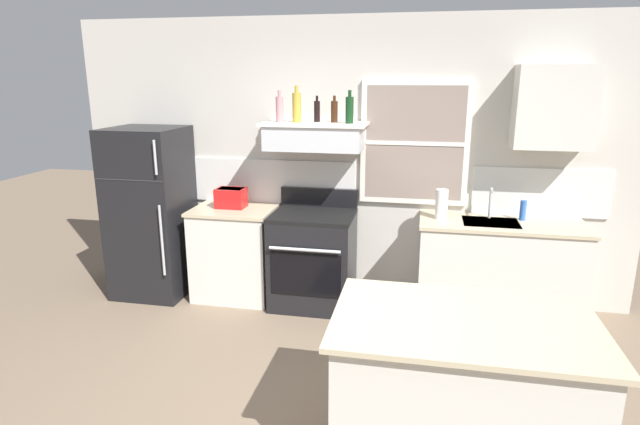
{
  "coord_description": "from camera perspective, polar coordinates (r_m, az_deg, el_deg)",
  "views": [
    {
      "loc": [
        0.74,
        -2.73,
        2.16
      ],
      "look_at": [
        -0.05,
        1.2,
        1.1
      ],
      "focal_mm": 29.15,
      "sensor_mm": 36.0,
      "label": 1
    }
  ],
  "objects": [
    {
      "name": "bottle_champagne_gold_foil",
      "position": [
        4.81,
        -2.57,
        11.49
      ],
      "size": [
        0.08,
        0.08,
        0.33
      ],
      "color": "#B29333",
      "rests_on": "range_hood_shelf"
    },
    {
      "name": "stove_range",
      "position": [
        4.99,
        -0.75,
        -5.03
      ],
      "size": [
        0.76,
        0.69,
        1.09
      ],
      "color": "black",
      "rests_on": "ground_plane"
    },
    {
      "name": "back_wall",
      "position": [
        5.07,
        3.2,
        5.64
      ],
      "size": [
        5.4,
        0.11,
        2.7
      ],
      "color": "beige",
      "rests_on": "ground_plane"
    },
    {
      "name": "paper_towel_roll",
      "position": [
        4.77,
        13.19,
        0.89
      ],
      "size": [
        0.11,
        0.11,
        0.27
      ],
      "primitive_type": "cylinder",
      "color": "white",
      "rests_on": "counter_right_with_sink"
    },
    {
      "name": "toaster",
      "position": [
        5.13,
        -9.75,
        1.64
      ],
      "size": [
        0.3,
        0.2,
        0.19
      ],
      "color": "red",
      "rests_on": "counter_left_of_stove"
    },
    {
      "name": "bottle_balsamic_dark",
      "position": [
        4.85,
        -0.33,
        11.09
      ],
      "size": [
        0.06,
        0.06,
        0.24
      ],
      "color": "black",
      "rests_on": "range_hood_shelf"
    },
    {
      "name": "bottle_brown_stout",
      "position": [
        4.8,
        1.58,
        11.06
      ],
      "size": [
        0.06,
        0.06,
        0.24
      ],
      "color": "#381E0F",
      "rests_on": "range_hood_shelf"
    },
    {
      "name": "kitchen_island",
      "position": [
        3.13,
        15.05,
        -18.71
      ],
      "size": [
        1.4,
        0.9,
        0.91
      ],
      "color": "silver",
      "rests_on": "ground_plane"
    },
    {
      "name": "bottle_dark_green_wine",
      "position": [
        4.7,
        3.26,
        11.23
      ],
      "size": [
        0.07,
        0.07,
        0.29
      ],
      "color": "#143819",
      "rests_on": "range_hood_shelf"
    },
    {
      "name": "refrigerator",
      "position": [
        5.44,
        -18.07,
        0.02
      ],
      "size": [
        0.7,
        0.72,
        1.68
      ],
      "color": "black",
      "rests_on": "ground_plane"
    },
    {
      "name": "range_hood_shelf",
      "position": [
        4.82,
        -0.56,
        8.43
      ],
      "size": [
        0.96,
        0.52,
        0.24
      ],
      "color": "silver"
    },
    {
      "name": "sink_faucet",
      "position": [
        4.89,
        18.25,
        1.34
      ],
      "size": [
        0.03,
        0.17,
        0.28
      ],
      "color": "silver",
      "rests_on": "counter_right_with_sink"
    },
    {
      "name": "bottle_rose_pink",
      "position": [
        4.85,
        -4.45,
        11.29
      ],
      "size": [
        0.07,
        0.07,
        0.29
      ],
      "color": "#C67F84",
      "rests_on": "range_hood_shelf"
    },
    {
      "name": "counter_left_of_stove",
      "position": [
        5.25,
        -9.26,
        -4.33
      ],
      "size": [
        0.79,
        0.63,
        0.91
      ],
      "color": "silver",
      "rests_on": "ground_plane"
    },
    {
      "name": "dish_soap_bottle",
      "position": [
        4.95,
        21.38,
        0.22
      ],
      "size": [
        0.06,
        0.06,
        0.18
      ],
      "primitive_type": "cylinder",
      "color": "blue",
      "rests_on": "counter_right_with_sink"
    },
    {
      "name": "upper_cabinet_right",
      "position": [
        4.89,
        24.3,
        10.49
      ],
      "size": [
        0.64,
        0.32,
        0.7
      ],
      "color": "silver"
    },
    {
      "name": "counter_right_with_sink",
      "position": [
        4.98,
        18.94,
        -6.01
      ],
      "size": [
        1.43,
        0.63,
        0.91
      ],
      "color": "silver",
      "rests_on": "ground_plane"
    }
  ]
}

